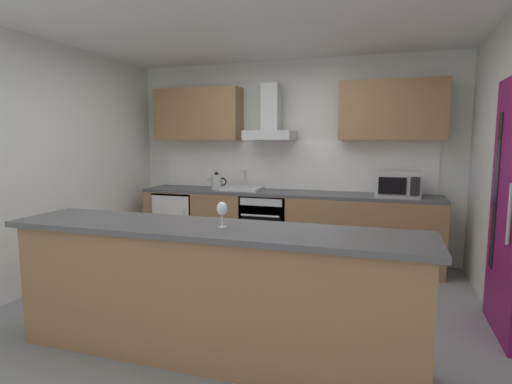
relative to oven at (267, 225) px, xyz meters
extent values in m
cube|color=gray|center=(0.22, -1.63, -0.47)|extent=(5.34, 4.95, 0.02)
cube|color=white|center=(0.22, -1.63, 2.15)|extent=(5.34, 4.95, 0.02)
cube|color=silver|center=(0.22, 0.41, 0.84)|extent=(5.34, 0.12, 2.60)
cube|color=silver|center=(-2.01, -1.63, 0.84)|extent=(0.12, 4.95, 2.60)
cube|color=white|center=(0.22, 0.33, 0.77)|extent=(3.69, 0.02, 0.66)
cube|color=olive|center=(0.22, 0.03, -0.03)|extent=(3.82, 0.60, 0.86)
cube|color=#4C4C51|center=(0.22, 0.03, 0.42)|extent=(3.82, 0.60, 0.04)
cube|color=olive|center=(0.31, -2.48, 0.00)|extent=(2.90, 0.52, 0.92)
cube|color=#4C4C51|center=(0.31, -2.48, 0.48)|extent=(3.00, 0.64, 0.04)
cube|color=olive|center=(-1.06, 0.18, 1.45)|extent=(1.22, 0.32, 0.70)
cube|color=olive|center=(1.49, 0.18, 1.45)|extent=(1.22, 0.32, 0.70)
cube|color=#7A1456|center=(2.37, -1.41, 0.56)|extent=(0.04, 0.85, 2.05)
cube|color=black|center=(2.35, -1.17, 0.67)|extent=(0.01, 0.11, 1.31)
cylinder|color=#B7BABC|center=(2.33, -1.68, 0.56)|extent=(0.03, 0.03, 0.45)
cube|color=slate|center=(0.00, 0.01, 0.00)|extent=(0.60, 0.56, 0.80)
cube|color=black|center=(0.00, -0.29, -0.06)|extent=(0.50, 0.02, 0.48)
cube|color=#B7BABC|center=(0.00, -0.29, 0.34)|extent=(0.54, 0.02, 0.09)
cylinder|color=#B7BABC|center=(0.00, -0.32, 0.18)|extent=(0.49, 0.02, 0.02)
cube|color=white|center=(-1.27, 0.01, -0.04)|extent=(0.58, 0.56, 0.85)
cube|color=silver|center=(-1.27, -0.28, -0.04)|extent=(0.55, 0.02, 0.80)
cylinder|color=#B7BABC|center=(-1.05, -0.30, 0.01)|extent=(0.02, 0.02, 0.38)
cube|color=#B7BABC|center=(1.59, -0.02, 0.59)|extent=(0.50, 0.36, 0.30)
cube|color=black|center=(1.53, -0.21, 0.59)|extent=(0.30, 0.02, 0.19)
cube|color=black|center=(1.77, -0.21, 0.59)|extent=(0.10, 0.01, 0.21)
cube|color=silver|center=(-0.35, 0.01, 0.46)|extent=(0.50, 0.40, 0.04)
cylinder|color=#B7BABC|center=(-0.35, 0.13, 0.57)|extent=(0.03, 0.03, 0.26)
cylinder|color=#B7BABC|center=(-0.35, 0.05, 0.69)|extent=(0.03, 0.16, 0.03)
cylinder|color=#B7BABC|center=(-0.70, -0.03, 0.54)|extent=(0.15, 0.15, 0.20)
sphere|color=black|center=(-0.70, -0.03, 0.65)|extent=(0.06, 0.06, 0.06)
cone|color=#B7BABC|center=(-0.80, -0.03, 0.58)|extent=(0.09, 0.04, 0.07)
torus|color=black|center=(-0.61, -0.03, 0.55)|extent=(0.11, 0.02, 0.11)
cube|color=#B7BABC|center=(0.00, 0.11, 1.16)|extent=(0.62, 0.45, 0.12)
cube|color=#B7BABC|center=(0.00, 0.16, 1.52)|extent=(0.22, 0.22, 0.60)
cylinder|color=silver|center=(0.41, -2.48, 0.51)|extent=(0.07, 0.07, 0.01)
cylinder|color=silver|center=(0.41, -2.48, 0.55)|extent=(0.01, 0.01, 0.09)
ellipsoid|color=silver|center=(0.41, -2.48, 0.63)|extent=(0.08, 0.08, 0.10)
camera|label=1|loc=(1.49, -5.04, 1.10)|focal=28.79mm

